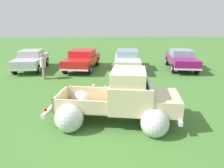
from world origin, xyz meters
TOP-DOWN VIEW (x-y plane):
  - ground_plane at (0.00, 0.00)m, footprint 80.00×80.00m
  - vintage_pickup_truck at (0.38, -0.05)m, footprint 4.83×3.24m
  - show_car_0 at (-5.80, 8.35)m, footprint 2.02×4.26m
  - show_car_1 at (-2.07, 8.42)m, footprint 2.53×4.72m
  - show_car_2 at (1.27, 8.30)m, footprint 2.13×4.78m
  - show_car_3 at (5.33, 8.40)m, footprint 2.28×4.55m
  - spectator_0 at (-4.17, 5.72)m, footprint 0.45×0.52m
  - lane_cone_0 at (-0.28, 2.71)m, footprint 0.36×0.36m
  - lane_cone_1 at (-0.86, 3.00)m, footprint 0.36×0.36m

SIDE VIEW (x-z plane):
  - ground_plane at x=0.00m, z-range 0.00..0.00m
  - lane_cone_0 at x=-0.28m, z-range 0.00..0.63m
  - lane_cone_1 at x=-0.86m, z-range 0.00..0.63m
  - vintage_pickup_truck at x=0.38m, z-range -0.22..1.74m
  - show_car_0 at x=-5.80m, z-range 0.06..1.49m
  - show_car_3 at x=5.33m, z-range 0.07..1.50m
  - show_car_2 at x=1.27m, z-range 0.07..1.50m
  - show_car_1 at x=-2.07m, z-range 0.07..1.50m
  - spectator_0 at x=-4.17m, z-range 0.10..1.69m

